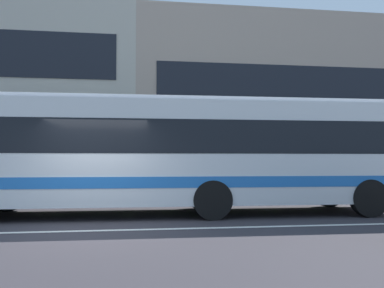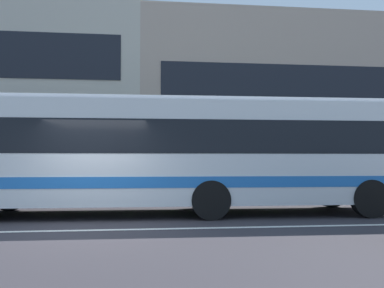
{
  "view_description": "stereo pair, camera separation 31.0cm",
  "coord_description": "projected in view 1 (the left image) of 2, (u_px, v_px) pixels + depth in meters",
  "views": [
    {
      "loc": [
        1.03,
        -8.66,
        1.49
      ],
      "look_at": [
        2.6,
        2.79,
        1.99
      ],
      "focal_mm": 36.84,
      "sensor_mm": 36.0,
      "label": 1
    },
    {
      "loc": [
        1.34,
        -8.7,
        1.49
      ],
      "look_at": [
        2.6,
        2.79,
        1.99
      ],
      "focal_mm": 36.84,
      "sensor_mm": 36.0,
      "label": 2
    }
  ],
  "objects": [
    {
      "name": "transit_bus",
      "position": [
        179.0,
        152.0,
        11.09
      ],
      "size": [
        12.0,
        2.82,
        3.18
      ],
      "color": "silver",
      "rests_on": "ground_plane"
    },
    {
      "name": "ground_plane",
      "position": [
        89.0,
        231.0,
        8.37
      ],
      "size": [
        160.0,
        160.0,
        0.0
      ],
      "primitive_type": "plane",
      "color": "#322E33"
    },
    {
      "name": "hedge_row_far",
      "position": [
        190.0,
        186.0,
        14.82
      ],
      "size": [
        16.54,
        1.1,
        1.11
      ],
      "primitive_type": "cube",
      "color": "#315E1D",
      "rests_on": "ground_plane"
    },
    {
      "name": "apartment_block_right",
      "position": [
        326.0,
        113.0,
        26.86
      ],
      "size": [
        25.67,
        11.69,
        9.51
      ],
      "color": "tan",
      "rests_on": "ground_plane"
    },
    {
      "name": "lane_centre_line",
      "position": [
        89.0,
        231.0,
        8.37
      ],
      "size": [
        60.0,
        0.16,
        0.01
      ],
      "primitive_type": "cube",
      "color": "silver",
      "rests_on": "ground_plane"
    }
  ]
}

